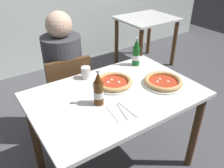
# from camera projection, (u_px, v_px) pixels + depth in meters

# --- Properties ---
(ground_plane) EXTENTS (8.00, 8.00, 0.00)m
(ground_plane) POSITION_uv_depth(u_px,v_px,m) (115.00, 165.00, 2.03)
(ground_plane) COLOR #4C4C51
(dining_table_main) EXTENTS (1.20, 0.80, 0.75)m
(dining_table_main) POSITION_uv_depth(u_px,v_px,m) (116.00, 106.00, 1.71)
(dining_table_main) COLOR silver
(dining_table_main) RESTS_ON ground_plane
(chair_behind_table) EXTENTS (0.44, 0.44, 0.85)m
(chair_behind_table) POSITION_uv_depth(u_px,v_px,m) (68.00, 92.00, 2.16)
(chair_behind_table) COLOR brown
(chair_behind_table) RESTS_ON ground_plane
(diner_seated) EXTENTS (0.34, 0.34, 1.21)m
(diner_seated) POSITION_uv_depth(u_px,v_px,m) (65.00, 80.00, 2.15)
(diner_seated) COLOR #2D3342
(diner_seated) RESTS_ON ground_plane
(dining_table_background) EXTENTS (0.80, 0.70, 0.75)m
(dining_table_background) POSITION_uv_depth(u_px,v_px,m) (146.00, 28.00, 3.50)
(dining_table_background) COLOR silver
(dining_table_background) RESTS_ON ground_plane
(pizza_margherita_near) EXTENTS (0.30, 0.30, 0.04)m
(pizza_margherita_near) POSITION_uv_depth(u_px,v_px,m) (114.00, 82.00, 1.74)
(pizza_margherita_near) COLOR white
(pizza_margherita_near) RESTS_ON dining_table_main
(pizza_marinara_far) EXTENTS (0.31, 0.31, 0.04)m
(pizza_marinara_far) POSITION_uv_depth(u_px,v_px,m) (163.00, 82.00, 1.74)
(pizza_marinara_far) COLOR white
(pizza_marinara_far) RESTS_ON dining_table_main
(beer_bottle_left) EXTENTS (0.07, 0.07, 0.25)m
(beer_bottle_left) POSITION_uv_depth(u_px,v_px,m) (136.00, 54.00, 1.99)
(beer_bottle_left) COLOR #14591E
(beer_bottle_left) RESTS_ON dining_table_main
(beer_bottle_center) EXTENTS (0.07, 0.07, 0.25)m
(beer_bottle_center) POSITION_uv_depth(u_px,v_px,m) (99.00, 90.00, 1.49)
(beer_bottle_center) COLOR #512D0F
(beer_bottle_center) RESTS_ON dining_table_main
(napkin_with_cutlery) EXTENTS (0.20, 0.20, 0.01)m
(napkin_with_cutlery) POSITION_uv_depth(u_px,v_px,m) (125.00, 111.00, 1.47)
(napkin_with_cutlery) COLOR white
(napkin_with_cutlery) RESTS_ON dining_table_main
(paper_cup) EXTENTS (0.07, 0.07, 0.09)m
(paper_cup) POSITION_uv_depth(u_px,v_px,m) (86.00, 73.00, 1.81)
(paper_cup) COLOR white
(paper_cup) RESTS_ON dining_table_main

